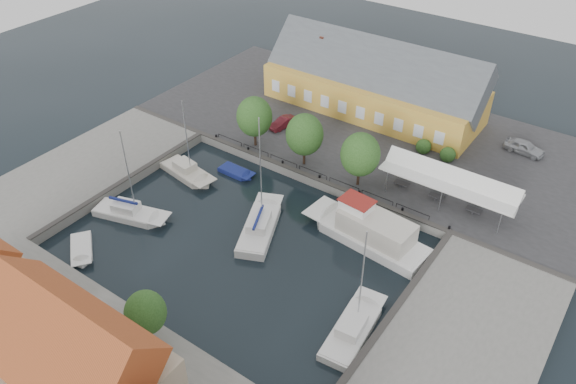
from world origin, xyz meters
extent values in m
plane|color=black|center=(0.00, 0.00, 0.00)|extent=(140.00, 140.00, 0.00)
cube|color=#2D2D30|center=(0.00, 23.00, 0.50)|extent=(56.00, 26.00, 1.00)
cube|color=slate|center=(-22.00, -2.00, 0.50)|extent=(12.00, 24.00, 1.00)
cube|color=slate|center=(22.00, -2.00, 0.50)|extent=(12.00, 24.00, 1.00)
cube|color=slate|center=(0.00, -21.00, 0.50)|extent=(56.00, 14.00, 1.00)
cube|color=#383533|center=(0.00, 10.30, 1.06)|extent=(56.00, 0.60, 0.12)
cube|color=#383533|center=(-16.30, -2.00, 1.06)|extent=(0.60, 24.00, 0.12)
cube|color=#383533|center=(16.30, -2.00, 1.06)|extent=(0.60, 24.00, 0.12)
cylinder|color=black|center=(-14.00, 10.60, 1.20)|extent=(0.24, 0.24, 0.40)
cylinder|color=black|center=(-9.00, 10.60, 1.20)|extent=(0.24, 0.24, 0.40)
cylinder|color=black|center=(-4.00, 10.60, 1.20)|extent=(0.24, 0.24, 0.40)
cylinder|color=black|center=(1.00, 10.60, 1.20)|extent=(0.24, 0.24, 0.40)
cylinder|color=black|center=(6.00, 10.60, 1.20)|extent=(0.24, 0.24, 0.40)
cylinder|color=black|center=(11.00, 10.60, 1.20)|extent=(0.24, 0.24, 0.40)
cylinder|color=black|center=(16.00, 10.60, 1.20)|extent=(0.24, 0.24, 0.40)
cube|color=gold|center=(-2.00, 28.00, 3.25)|extent=(28.00, 10.00, 4.50)
cube|color=#474C51|center=(-2.00, 28.00, 6.75)|extent=(28.56, 7.60, 7.60)
cube|color=gold|center=(-12.00, 34.00, 2.75)|extent=(6.00, 6.00, 3.50)
cube|color=brown|center=(-10.00, 28.00, 8.60)|extent=(0.60, 0.60, 1.20)
cube|color=white|center=(14.00, 14.50, 3.70)|extent=(14.00, 4.00, 0.25)
cylinder|color=silver|center=(8.00, 12.70, 2.35)|extent=(0.10, 0.10, 2.70)
cylinder|color=silver|center=(8.00, 16.30, 2.35)|extent=(0.10, 0.10, 2.70)
cylinder|color=silver|center=(14.00, 12.70, 2.35)|extent=(0.10, 0.10, 2.70)
cylinder|color=silver|center=(14.00, 16.30, 2.35)|extent=(0.10, 0.10, 2.70)
cylinder|color=silver|center=(20.00, 12.70, 2.35)|extent=(0.10, 0.10, 2.70)
cylinder|color=silver|center=(20.00, 16.30, 2.35)|extent=(0.10, 0.10, 2.70)
cylinder|color=black|center=(-9.00, 12.00, 2.05)|extent=(0.30, 0.30, 2.10)
ellipsoid|color=#1F4619|center=(-9.00, 12.00, 4.88)|extent=(4.20, 4.20, 4.83)
cylinder|color=black|center=(-2.00, 12.00, 2.05)|extent=(0.30, 0.30, 2.10)
ellipsoid|color=#1F4619|center=(-2.00, 12.00, 4.88)|extent=(4.20, 4.20, 4.83)
cylinder|color=black|center=(5.00, 12.00, 2.05)|extent=(0.30, 0.30, 2.10)
ellipsoid|color=#1F4619|center=(5.00, 12.00, 4.88)|extent=(4.20, 4.20, 4.83)
imported|color=#9A9CA1|center=(17.71, 28.76, 1.79)|extent=(4.76, 2.24, 1.58)
imported|color=#5A141C|center=(-8.77, 17.39, 1.64)|extent=(2.13, 4.10, 1.28)
cube|color=white|center=(0.50, 0.26, 0.15)|extent=(5.67, 8.12, 1.50)
cube|color=white|center=(0.12, 1.13, 0.94)|extent=(6.18, 9.47, 0.08)
cube|color=white|center=(0.42, 0.43, 1.40)|extent=(3.00, 3.57, 0.90)
cylinder|color=silver|center=(-0.11, 1.65, 6.61)|extent=(0.12, 0.12, 11.42)
cube|color=navy|center=(0.50, 0.26, 2.15)|extent=(1.73, 3.58, 0.22)
cube|color=white|center=(10.57, 5.57, 0.10)|extent=(10.86, 4.90, 1.80)
cube|color=white|center=(9.26, 5.69, 1.04)|extent=(12.94, 4.94, 0.08)
cube|color=beige|center=(10.57, 5.57, 2.10)|extent=(7.52, 4.01, 2.20)
cube|color=white|center=(8.21, 5.79, 3.50)|extent=(3.09, 2.43, 1.20)
cube|color=maroon|center=(8.21, 5.79, 4.15)|extent=(3.36, 2.57, 0.10)
cube|color=white|center=(14.31, -5.53, 0.05)|extent=(3.39, 7.05, 1.30)
cube|color=white|center=(14.22, -4.68, 0.74)|extent=(3.42, 8.40, 0.08)
cube|color=white|center=(14.29, -5.36, 1.20)|extent=(2.11, 2.90, 0.90)
cylinder|color=silver|center=(14.17, -4.17, 5.46)|extent=(0.12, 0.12, 9.51)
cube|color=beige|center=(-12.83, 3.73, 0.05)|extent=(6.34, 3.51, 1.30)
cube|color=beige|center=(-12.09, 3.61, 0.74)|extent=(7.51, 3.60, 0.08)
cube|color=beige|center=(-12.68, 3.71, 1.20)|extent=(2.65, 2.12, 0.90)
cylinder|color=silver|center=(-11.65, 3.54, 5.20)|extent=(0.12, 0.12, 9.00)
cube|color=white|center=(-12.50, -5.34, 0.05)|extent=(7.01, 4.24, 1.30)
cube|color=white|center=(-11.71, -5.11, 0.74)|extent=(8.24, 4.51, 0.08)
cube|color=white|center=(-12.34, -5.29, 1.20)|extent=(3.00, 2.37, 0.90)
cylinder|color=silver|center=(-11.23, -4.97, 5.53)|extent=(0.12, 0.12, 9.66)
cube|color=navy|center=(-12.50, -5.34, 1.95)|extent=(3.22, 1.13, 0.22)
cube|color=white|center=(-12.07, -11.32, 0.05)|extent=(4.34, 3.94, 0.90)
cube|color=white|center=(-11.68, -11.63, 0.54)|extent=(4.93, 4.37, 0.08)
cube|color=navy|center=(-8.34, 7.11, 0.05)|extent=(3.56, 1.80, 0.80)
cube|color=navy|center=(-7.89, 7.10, 0.49)|extent=(4.26, 1.73, 0.08)
cube|color=#A94924|center=(4.00, -23.00, 9.75)|extent=(12.36, 6.50, 6.50)
cube|color=brown|center=(1.00, -23.00, 11.40)|extent=(0.70, 0.70, 1.00)
cube|color=brown|center=(6.40, -23.00, 11.30)|extent=(0.60, 0.60, 0.80)
camera|label=1|loc=(27.20, -32.56, 36.66)|focal=35.00mm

